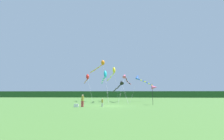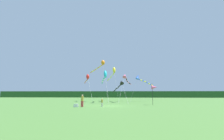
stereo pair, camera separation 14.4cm
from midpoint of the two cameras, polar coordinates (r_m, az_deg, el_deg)
The scene contains 13 objects.
ground_plane at distance 23.55m, azimuth -0.81°, elevation -13.34°, with size 120.00×120.00×0.00m, color #477533.
distant_treeline at distance 68.42m, azimuth 2.24°, elevation -9.11°, with size 108.00×2.85×2.74m, color #234C23.
person_adult at distance 22.22m, azimuth -10.92°, elevation -11.00°, with size 0.38×0.38×1.71m.
person_child at distance 22.57m, azimuth -3.57°, elevation -11.90°, with size 0.25×0.25×1.15m.
cooler_box at distance 22.13m, azimuth -13.17°, elevation -12.86°, with size 0.58×0.39×0.43m, color silver.
banner_flag_pole at distance 26.43m, azimuth 15.72°, elevation -6.32°, with size 0.90×0.70×3.52m.
kite_blue at distance 36.06m, azimuth 10.81°, elevation -3.24°, with size 6.61×6.16×6.25m.
kite_black at distance 33.06m, azimuth 3.19°, elevation -5.22°, with size 3.48×10.51×4.89m.
kite_cyan at distance 31.54m, azimuth -2.56°, elevation -2.05°, with size 2.58×9.79×6.71m.
kite_red at distance 36.07m, azimuth -9.08°, elevation -2.77°, with size 3.74×7.53×6.47m.
kite_orange at distance 36.58m, azimuth -3.77°, elevation 2.31°, with size 5.29×5.51×9.76m.
kite_yellow at distance 35.37m, azimuth 0.59°, elevation -0.72°, with size 3.22×8.43×7.94m.
kite_rainbow at distance 34.46m, azimuth 5.22°, elevation -2.70°, with size 3.11×10.29×6.39m.
Camera 2 is at (1.94, -23.39, 1.92)m, focal length 24.36 mm.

